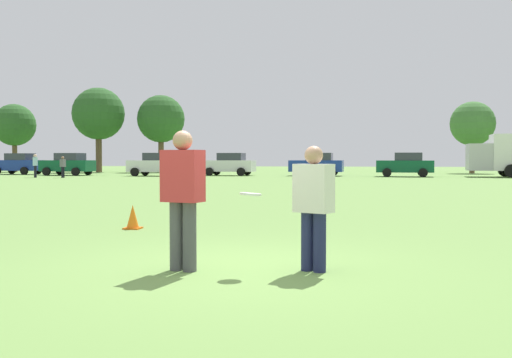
{
  "coord_description": "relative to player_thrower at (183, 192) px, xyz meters",
  "views": [
    {
      "loc": [
        1.61,
        -7.38,
        1.4
      ],
      "look_at": [
        -0.08,
        2.38,
        1.06
      ],
      "focal_mm": 41.73,
      "sensor_mm": 36.0,
      "label": 1
    }
  ],
  "objects": [
    {
      "name": "ground_plane",
      "position": [
        0.54,
        0.29,
        -0.98
      ],
      "size": [
        185.21,
        185.21,
        0.0
      ],
      "primitive_type": "plane",
      "color": "#6B9347"
    },
    {
      "name": "parked_car_near_right",
      "position": [
        -1.12,
        40.1,
        -0.06
      ],
      "size": [
        4.29,
        2.4,
        1.82
      ],
      "color": "navy",
      "rests_on": "ground"
    },
    {
      "name": "tree_west_maple",
      "position": [
        -23.58,
        48.97,
        4.83
      ],
      "size": [
        5.2,
        5.2,
        8.46
      ],
      "color": "brown",
      "rests_on": "ground"
    },
    {
      "name": "tree_west_oak",
      "position": [
        -32.49,
        48.48,
        3.78
      ],
      "size": [
        4.26,
        4.26,
        6.92
      ],
      "color": "brown",
      "rests_on": "ground"
    },
    {
      "name": "frisbee",
      "position": [
        0.85,
        0.05,
        -0.02
      ],
      "size": [
        0.27,
        0.27,
        0.05
      ],
      "color": "white"
    },
    {
      "name": "traffic_cone",
      "position": [
        -2.26,
        4.06,
        -0.75
      ],
      "size": [
        0.32,
        0.32,
        0.48
      ],
      "color": "#D8590C",
      "rests_on": "ground"
    },
    {
      "name": "parked_car_center",
      "position": [
        -13.61,
        37.68,
        -0.06
      ],
      "size": [
        4.29,
        2.4,
        1.82
      ],
      "color": "silver",
      "rests_on": "ground"
    },
    {
      "name": "bystander_field_marshal",
      "position": [
        -20.88,
        32.43,
        -0.02
      ],
      "size": [
        0.5,
        0.53,
        1.7
      ],
      "color": "black",
      "rests_on": "ground"
    },
    {
      "name": "parked_car_mid_left",
      "position": [
        -21.28,
        38.12,
        -0.06
      ],
      "size": [
        4.29,
        2.4,
        1.82
      ],
      "color": "#0C4C2D",
      "rests_on": "ground"
    },
    {
      "name": "player_defender",
      "position": [
        1.6,
        0.24,
        -0.11
      ],
      "size": [
        0.53,
        0.44,
        1.55
      ],
      "color": "#1E234C",
      "rests_on": "ground"
    },
    {
      "name": "tree_center_elm",
      "position": [
        -17.48,
        50.21,
        4.33
      ],
      "size": [
        4.76,
        4.76,
        7.73
      ],
      "color": "brown",
      "rests_on": "ground"
    },
    {
      "name": "tree_east_birch",
      "position": [
        12.52,
        50.77,
        3.6
      ],
      "size": [
        4.1,
        4.1,
        6.66
      ],
      "color": "brown",
      "rests_on": "ground"
    },
    {
      "name": "parked_car_mid_right",
      "position": [
        -8.18,
        39.77,
        -0.06
      ],
      "size": [
        4.29,
        2.4,
        1.82
      ],
      "color": "silver",
      "rests_on": "ground"
    },
    {
      "name": "bystander_far_jogger",
      "position": [
        -18.73,
        32.42,
        -0.11
      ],
      "size": [
        0.26,
        0.43,
        1.54
      ],
      "color": "black",
      "rests_on": "ground"
    },
    {
      "name": "player_thrower",
      "position": [
        0.0,
        0.0,
        0.0
      ],
      "size": [
        0.55,
        0.4,
        1.74
      ],
      "color": "#4C4C51",
      "rests_on": "ground"
    },
    {
      "name": "parked_car_far_right",
      "position": [
        5.63,
        39.1,
        -0.06
      ],
      "size": [
        4.29,
        2.4,
        1.82
      ],
      "color": "#0C4C2D",
      "rests_on": "ground"
    },
    {
      "name": "parked_car_near_left",
      "position": [
        -26.91,
        40.05,
        -0.06
      ],
      "size": [
        4.29,
        2.4,
        1.82
      ],
      "color": "navy",
      "rests_on": "ground"
    }
  ]
}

